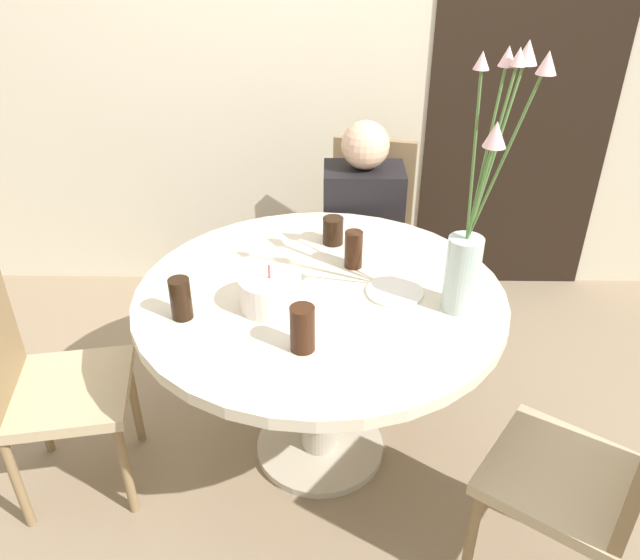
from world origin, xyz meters
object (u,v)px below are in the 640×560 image
drink_glass_2 (302,329)px  person_boy (362,244)px  drink_glass_1 (333,231)px  chair_left_flank (36,374)px  drink_glass_3 (354,249)px  chair_right_flank (599,469)px  birthday_cake (270,292)px  flower_vase (473,231)px  side_plate (395,292)px  chair_far_back (368,228)px  drink_glass_0 (181,299)px

drink_glass_2 → person_boy: 1.12m
drink_glass_1 → chair_left_flank: bearing=-152.0°
drink_glass_1 → drink_glass_3: size_ratio=0.77×
chair_right_flank → birthday_cake: (-0.91, 0.45, 0.27)m
birthday_cake → drink_glass_3: size_ratio=1.47×
chair_left_flank → birthday_cake: size_ratio=4.64×
chair_right_flank → birthday_cake: 1.05m
chair_right_flank → person_boy: size_ratio=0.85×
flower_vase → person_boy: flower_vase is taller
side_plate → chair_far_back: bearing=92.0°
flower_vase → person_boy: 1.02m
chair_left_flank → side_plate: bearing=-92.8°
side_plate → drink_glass_1: size_ratio=1.85×
flower_vase → drink_glass_1: flower_vase is taller
person_boy → chair_far_back: bearing=77.0°
flower_vase → person_boy: bearing=107.7°
chair_right_flank → person_boy: (-0.58, 1.29, -0.01)m
side_plate → drink_glass_0: (-0.66, -0.15, 0.06)m
chair_far_back → side_plate: size_ratio=4.81×
chair_right_flank → flower_vase: flower_vase is taller
flower_vase → side_plate: (-0.20, 0.09, -0.27)m
chair_far_back → chair_left_flank: 1.56m
flower_vase → chair_left_flank: bearing=-177.0°
side_plate → drink_glass_2: (-0.29, -0.30, 0.06)m
chair_right_flank → drink_glass_2: size_ratio=6.45×
birthday_cake → flower_vase: flower_vase is taller
chair_far_back → birthday_cake: 1.10m
side_plate → birthday_cake: bearing=-168.3°
drink_glass_2 → drink_glass_1: bearing=82.4°
chair_far_back → drink_glass_1: 0.65m
side_plate → drink_glass_2: bearing=-133.7°
chair_right_flank → flower_vase: size_ratio=1.13×
chair_left_flank → drink_glass_0: chair_left_flank is taller
person_boy → drink_glass_2: bearing=-101.6°
flower_vase → person_boy: (-0.27, 0.85, -0.50)m
birthday_cake → flower_vase: size_ratio=0.24×
birthday_cake → side_plate: (0.39, 0.08, -0.05)m
drink_glass_0 → drink_glass_3: (0.53, 0.32, -0.00)m
chair_right_flank → side_plate: bearing=-100.1°
drink_glass_1 → birthday_cake: bearing=-114.4°
chair_far_back → drink_glass_2: 1.28m
chair_far_back → side_plate: (0.03, -0.92, 0.22)m
chair_far_back → chair_left_flank: size_ratio=1.00×
chair_left_flank → flower_vase: bearing=-97.7°
flower_vase → drink_glass_2: size_ratio=5.70×
chair_right_flank → drink_glass_3: (-0.65, 0.70, 0.28)m
drink_glass_3 → flower_vase: bearing=-38.4°
chair_far_back → birthday_cake: bearing=-96.9°
chair_right_flank → chair_left_flank: bearing=-66.9°
flower_vase → person_boy: size_ratio=0.75×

